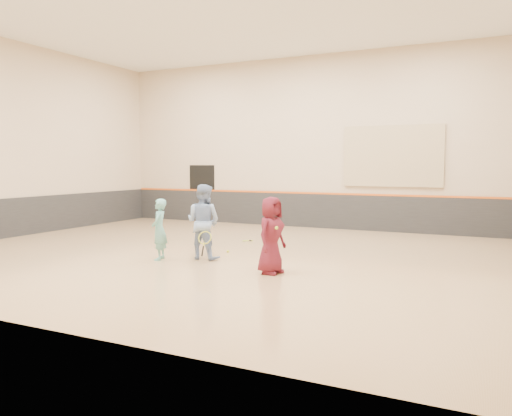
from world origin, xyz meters
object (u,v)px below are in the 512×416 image
at_px(spare_racket, 248,239).
at_px(girl, 159,229).
at_px(young_man, 271,235).
at_px(instructor, 203,222).

bearing_deg(spare_racket, girl, -99.58).
relative_size(girl, young_man, 0.91).
xyz_separation_m(girl, spare_racket, (0.58, 3.44, -0.65)).
xyz_separation_m(girl, young_man, (2.95, -0.21, 0.07)).
bearing_deg(young_man, girl, 95.15).
distance_m(girl, young_man, 2.96).
distance_m(girl, spare_racket, 3.55).
height_order(girl, spare_racket, girl).
bearing_deg(spare_racket, young_man, -57.02).
height_order(girl, instructor, instructor).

